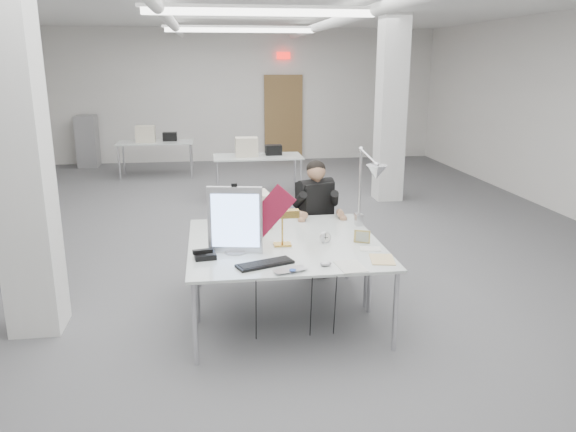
# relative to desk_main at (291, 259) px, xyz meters

# --- Properties ---
(room_shell) EXTENTS (10.04, 14.04, 3.24)m
(room_shell) POSITION_rel_desk_main_xyz_m (0.04, 2.63, 0.95)
(room_shell) COLOR #525255
(room_shell) RESTS_ON ground
(desk_main) EXTENTS (1.80, 0.90, 0.02)m
(desk_main) POSITION_rel_desk_main_xyz_m (0.00, 0.00, 0.00)
(desk_main) COLOR silver
(desk_main) RESTS_ON room_shell
(desk_second) EXTENTS (1.80, 0.90, 0.02)m
(desk_second) POSITION_rel_desk_main_xyz_m (0.00, 0.90, 0.00)
(desk_second) COLOR silver
(desk_second) RESTS_ON room_shell
(bg_desk_a) EXTENTS (1.60, 0.80, 0.02)m
(bg_desk_a) POSITION_rel_desk_main_xyz_m (0.20, 5.50, 0.00)
(bg_desk_a) COLOR silver
(bg_desk_a) RESTS_ON room_shell
(bg_desk_b) EXTENTS (1.60, 0.80, 0.02)m
(bg_desk_b) POSITION_rel_desk_main_xyz_m (-1.80, 7.70, 0.00)
(bg_desk_b) COLOR silver
(bg_desk_b) RESTS_ON room_shell
(filing_cabinet) EXTENTS (0.45, 0.55, 1.20)m
(filing_cabinet) POSITION_rel_desk_main_xyz_m (-3.50, 9.15, -0.14)
(filing_cabinet) COLOR gray
(filing_cabinet) RESTS_ON room_shell
(office_chair) EXTENTS (0.62, 0.62, 0.97)m
(office_chair) POSITION_rel_desk_main_xyz_m (0.51, 1.57, -0.26)
(office_chair) COLOR black
(office_chair) RESTS_ON room_shell
(seated_person) EXTENTS (0.65, 0.71, 0.87)m
(seated_person) POSITION_rel_desk_main_xyz_m (0.51, 1.52, 0.16)
(seated_person) COLOR black
(seated_person) RESTS_ON office_chair
(monitor) EXTENTS (0.49, 0.14, 0.60)m
(monitor) POSITION_rel_desk_main_xyz_m (-0.47, 0.21, 0.31)
(monitor) COLOR silver
(monitor) RESTS_ON desk_main
(pennant) EXTENTS (0.48, 0.16, 0.54)m
(pennant) POSITION_rel_desk_main_xyz_m (-0.18, 0.17, 0.37)
(pennant) COLOR maroon
(pennant) RESTS_ON monitor
(keyboard) EXTENTS (0.51, 0.32, 0.02)m
(keyboard) POSITION_rel_desk_main_xyz_m (-0.25, -0.16, 0.02)
(keyboard) COLOR black
(keyboard) RESTS_ON desk_main
(laptop) EXTENTS (0.32, 0.26, 0.02)m
(laptop) POSITION_rel_desk_main_xyz_m (-0.04, -0.38, 0.02)
(laptop) COLOR #A7A7AB
(laptop) RESTS_ON desk_main
(mouse) EXTENTS (0.10, 0.07, 0.04)m
(mouse) POSITION_rel_desk_main_xyz_m (0.26, -0.25, 0.03)
(mouse) COLOR #A7A6AB
(mouse) RESTS_ON desk_main
(bankers_lamp) EXTENTS (0.30, 0.12, 0.34)m
(bankers_lamp) POSITION_rel_desk_main_xyz_m (-0.03, 0.34, 0.18)
(bankers_lamp) COLOR gold
(bankers_lamp) RESTS_ON desk_main
(desk_phone) EXTENTS (0.20, 0.19, 0.05)m
(desk_phone) POSITION_rel_desk_main_xyz_m (-0.74, 0.09, 0.04)
(desk_phone) COLOR black
(desk_phone) RESTS_ON desk_main
(picture_frame_left) EXTENTS (0.15, 0.07, 0.11)m
(picture_frame_left) POSITION_rel_desk_main_xyz_m (-0.61, 0.29, 0.07)
(picture_frame_left) COLOR #AA8A49
(picture_frame_left) RESTS_ON desk_main
(picture_frame_right) EXTENTS (0.16, 0.10, 0.12)m
(picture_frame_right) POSITION_rel_desk_main_xyz_m (0.73, 0.32, 0.07)
(picture_frame_right) COLOR tan
(picture_frame_right) RESTS_ON desk_main
(desk_clock) EXTENTS (0.11, 0.06, 0.11)m
(desk_clock) POSITION_rel_desk_main_xyz_m (0.38, 0.37, 0.06)
(desk_clock) COLOR silver
(desk_clock) RESTS_ON desk_main
(paper_stack_a) EXTENTS (0.24, 0.32, 0.01)m
(paper_stack_a) POSITION_rel_desk_main_xyz_m (0.46, -0.30, 0.02)
(paper_stack_a) COLOR silver
(paper_stack_a) RESTS_ON desk_main
(paper_stack_b) EXTENTS (0.25, 0.31, 0.01)m
(paper_stack_b) POSITION_rel_desk_main_xyz_m (0.77, -0.17, 0.02)
(paper_stack_b) COLOR #E0C185
(paper_stack_b) RESTS_ON desk_main
(paper_stack_c) EXTENTS (0.21, 0.17, 0.01)m
(paper_stack_c) POSITION_rel_desk_main_xyz_m (0.75, 0.13, 0.02)
(paper_stack_c) COLOR silver
(paper_stack_c) RESTS_ON desk_main
(beige_monitor) EXTENTS (0.42, 0.40, 0.36)m
(beige_monitor) POSITION_rel_desk_main_xyz_m (-0.27, 1.01, 0.19)
(beige_monitor) COLOR beige
(beige_monitor) RESTS_ON desk_second
(architect_lamp) EXTENTS (0.36, 0.74, 0.91)m
(architect_lamp) POSITION_rel_desk_main_xyz_m (0.85, 0.65, 0.47)
(architect_lamp) COLOR silver
(architect_lamp) RESTS_ON desk_second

